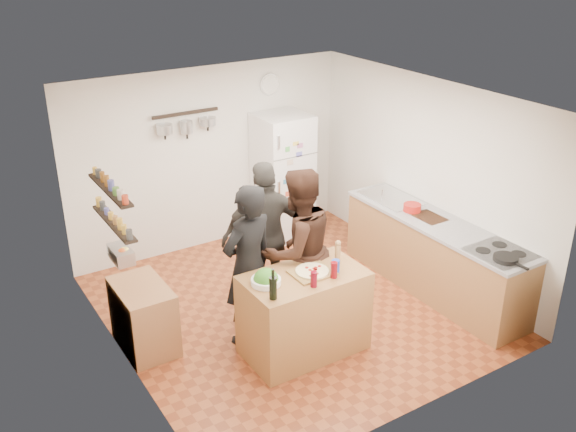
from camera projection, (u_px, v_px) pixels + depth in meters
room_shell at (275, 199)px, 7.39m from camera, size 4.20×4.20×4.20m
prep_island at (304, 313)px, 6.66m from camera, size 1.25×0.72×0.91m
pizza_board at (312, 273)px, 6.49m from camera, size 0.42×0.34×0.02m
pizza at (312, 271)px, 6.48m from camera, size 0.34×0.34×0.02m
salad_bowl at (266, 281)px, 6.29m from camera, size 0.30×0.30×0.06m
wine_bottle at (273, 288)px, 6.01m from camera, size 0.07×0.07×0.23m
wine_glass_near at (314, 279)px, 6.23m from camera, size 0.07×0.07×0.16m
wine_glass_far at (334, 270)px, 6.39m from camera, size 0.07×0.07×0.17m
pepper_mill at (338, 253)px, 6.69m from camera, size 0.06×0.06×0.20m
salt_canister at (336, 266)px, 6.50m from camera, size 0.08×0.08×0.14m
person_left at (248, 266)px, 6.66m from camera, size 0.74×0.57×1.80m
person_center at (298, 250)px, 6.93m from camera, size 0.95×0.76×1.86m
person_back at (267, 236)px, 7.32m from camera, size 1.13×0.70×1.79m
counter_run at (434, 256)px, 7.82m from camera, size 0.63×2.63×0.90m
stove_top at (501, 253)px, 6.90m from camera, size 0.60×0.62×0.02m
skillet at (506, 258)px, 6.72m from camera, size 0.26×0.26×0.05m
sink at (391, 198)px, 8.29m from camera, size 0.50×0.80×0.03m
cutting_board at (429, 218)px, 7.74m from camera, size 0.30×0.40×0.02m
red_bowl at (412, 208)px, 7.89m from camera, size 0.22×0.22×0.09m
fridge at (283, 177)px, 9.05m from camera, size 0.70×0.68×1.80m
wall_clock at (270, 84)px, 8.79m from camera, size 0.30×0.03×0.30m
spice_shelf_lower at (114, 223)px, 6.20m from camera, size 0.12×1.00×0.02m
spice_shelf_upper at (110, 190)px, 6.06m from camera, size 0.12×1.00×0.02m
produce_basket at (121, 254)px, 6.36m from camera, size 0.18×0.35×0.14m
side_table at (144, 317)px, 6.76m from camera, size 0.50×0.80×0.73m
pot_rack at (186, 113)px, 8.18m from camera, size 0.90×0.04×0.04m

